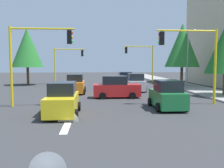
{
  "coord_description": "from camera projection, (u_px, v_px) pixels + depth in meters",
  "views": [
    {
      "loc": [
        24.14,
        -1.64,
        3.12
      ],
      "look_at": [
        1.44,
        0.03,
        1.2
      ],
      "focal_mm": 39.87,
      "sensor_mm": 36.0,
      "label": 1
    }
  ],
  "objects": [
    {
      "name": "car_green",
      "position": [
        167.0,
        96.0,
        16.94
      ],
      "size": [
        3.69,
        2.07,
        1.98
      ],
      "color": "#1E7238",
      "rests_on": "ground"
    },
    {
      "name": "car_red",
      "position": [
        116.0,
        88.0,
        22.34
      ],
      "size": [
        2.02,
        4.18,
        1.98
      ],
      "color": "red",
      "rests_on": "ground"
    },
    {
      "name": "traffic_signal_far_left",
      "position": [
        141.0,
        57.0,
        38.36
      ],
      "size": [
        0.36,
        4.59,
        5.82
      ],
      "color": "yellow",
      "rests_on": "ground"
    },
    {
      "name": "car_yellow",
      "position": [
        62.0,
        100.0,
        14.91
      ],
      "size": [
        4.12,
        2.02,
        1.98
      ],
      "color": "yellow",
      "rests_on": "ground"
    },
    {
      "name": "traffic_signal_far_right",
      "position": [
        67.0,
        59.0,
        37.55
      ],
      "size": [
        0.36,
        4.59,
        5.35
      ],
      "color": "yellow",
      "rests_on": "ground"
    },
    {
      "name": "car_blue",
      "position": [
        125.0,
        80.0,
        32.57
      ],
      "size": [
        4.01,
        2.01,
        1.98
      ],
      "color": "blue",
      "rests_on": "ground"
    },
    {
      "name": "car_orange",
      "position": [
        75.0,
        85.0,
        25.63
      ],
      "size": [
        3.74,
        2.08,
        1.98
      ],
      "color": "orange",
      "rests_on": "ground"
    },
    {
      "name": "tree_roadside_mid",
      "position": [
        182.0,
        45.0,
        32.6
      ],
      "size": [
        4.52,
        4.52,
        8.27
      ],
      "color": "brown",
      "rests_on": "ground"
    },
    {
      "name": "street_lamp_curbside",
      "position": [
        189.0,
        52.0,
        28.27
      ],
      "size": [
        2.15,
        0.28,
        7.0
      ],
      "color": "slate",
      "rests_on": "ground"
    },
    {
      "name": "lane_arrow_near",
      "position": [
        67.0,
        124.0,
        12.71
      ],
      "size": [
        2.4,
        1.1,
        1.1
      ],
      "color": "silver",
      "rests_on": "ground"
    },
    {
      "name": "sidewalk_kerb",
      "position": [
        194.0,
        88.0,
        30.11
      ],
      "size": [
        80.0,
        4.0,
        0.15
      ],
      "primitive_type": "cube",
      "color": "gray",
      "rests_on": "ground"
    },
    {
      "name": "car_silver",
      "position": [
        135.0,
        83.0,
        27.67
      ],
      "size": [
        4.02,
        2.09,
        1.98
      ],
      "color": "#B2B5BA",
      "rests_on": "ground"
    },
    {
      "name": "ground_plane",
      "position": [
        111.0,
        95.0,
        24.38
      ],
      "size": [
        120.0,
        120.0,
        0.0
      ],
      "primitive_type": "plane",
      "color": "#353538"
    },
    {
      "name": "traffic_signal_near_right",
      "position": [
        36.0,
        50.0,
        17.66
      ],
      "size": [
        0.36,
        4.59,
        5.7
      ],
      "color": "yellow",
      "rests_on": "ground"
    },
    {
      "name": "traffic_signal_near_left",
      "position": [
        192.0,
        51.0,
        18.5
      ],
      "size": [
        0.36,
        4.59,
        5.66
      ],
      "color": "yellow",
      "rests_on": "ground"
    },
    {
      "name": "tree_opposite_side",
      "position": [
        27.0,
        48.0,
        35.05
      ],
      "size": [
        4.4,
        4.4,
        8.05
      ],
      "color": "brown",
      "rests_on": "ground"
    }
  ]
}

